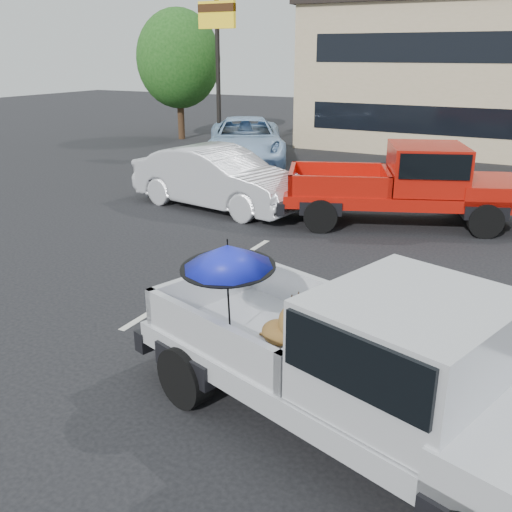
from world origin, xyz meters
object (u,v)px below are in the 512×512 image
object	(u,v)px
tree_left	(178,59)
silver_sedan	(218,178)
red_pickup	(418,181)
motel_sign	(217,36)
blue_suv	(246,140)
silver_pickup	(386,366)

from	to	relation	value
tree_left	silver_sedan	size ratio (longest dim) A/B	1.20
red_pickup	silver_sedan	distance (m)	5.20
motel_sign	silver_sedan	bearing A→B (deg)	-58.99
blue_suv	tree_left	bearing A→B (deg)	115.43
tree_left	blue_suv	xyz separation A→B (m)	(5.88, -4.16, -2.89)
motel_sign	red_pickup	size ratio (longest dim) A/B	0.96
red_pickup	blue_suv	size ratio (longest dim) A/B	1.03
tree_left	red_pickup	world-z (taller)	tree_left
red_pickup	silver_pickup	bearing A→B (deg)	-100.62
motel_sign	tree_left	world-z (taller)	tree_left
tree_left	silver_sedan	bearing A→B (deg)	-50.98
motel_sign	silver_sedan	size ratio (longest dim) A/B	1.20
tree_left	silver_sedan	xyz separation A→B (m)	(8.51, -10.50, -2.90)
silver_pickup	red_pickup	distance (m)	9.02
red_pickup	motel_sign	bearing A→B (deg)	124.24
motel_sign	blue_suv	size ratio (longest dim) A/B	0.99
motel_sign	tree_left	size ratio (longest dim) A/B	1.00
silver_sedan	blue_suv	world-z (taller)	blue_suv
motel_sign	silver_pickup	size ratio (longest dim) A/B	1.00
tree_left	red_pickup	distance (m)	16.86
silver_pickup	blue_suv	bearing A→B (deg)	141.30
blue_suv	silver_pickup	bearing A→B (deg)	-85.81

